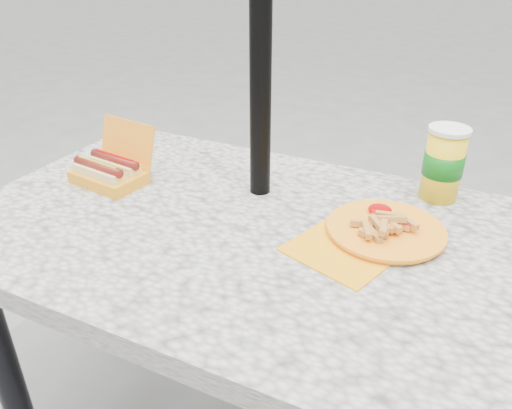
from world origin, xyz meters
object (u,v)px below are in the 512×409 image
at_px(umbrella_pole, 261,47).
at_px(fries_plate, 382,230).
at_px(soda_cup, 443,164).
at_px(hotdog_box, 110,171).

xyz_separation_m(umbrella_pole, fries_plate, (0.32, -0.07, -0.34)).
relative_size(umbrella_pole, soda_cup, 12.35).
bearing_deg(soda_cup, hotdog_box, -159.70).
bearing_deg(hotdog_box, umbrella_pole, 26.06).
relative_size(fries_plate, soda_cup, 1.93).
height_order(hotdog_box, fries_plate, hotdog_box).
xyz_separation_m(umbrella_pole, soda_cup, (0.40, 0.16, -0.26)).
distance_m(fries_plate, soda_cup, 0.26).
distance_m(hotdog_box, soda_cup, 0.82).
relative_size(hotdog_box, fries_plate, 0.57).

